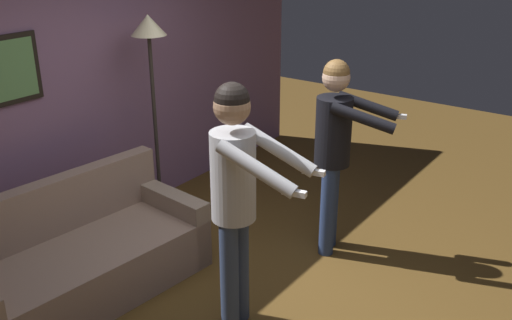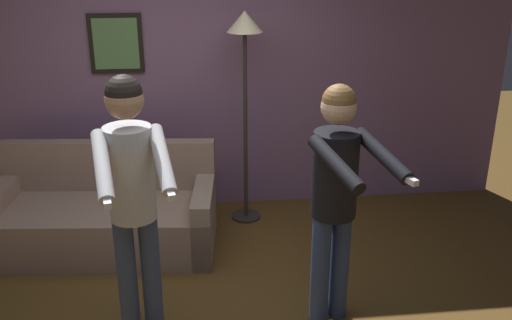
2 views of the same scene
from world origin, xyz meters
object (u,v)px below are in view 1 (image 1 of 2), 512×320
Objects in this scene: couch at (81,261)px; person_standing_right at (335,140)px; torchiere_lamp at (150,54)px; person_standing_left at (236,186)px.

couch is 1.16× the size of person_standing_right.
torchiere_lamp is 1.92m from person_standing_left.
person_standing_left is (-0.87, -1.63, -0.52)m from torchiere_lamp.
person_standing_left is at bearing -71.77° from couch.
couch is at bearing 143.92° from person_standing_right.
couch is at bearing 108.23° from person_standing_left.
person_standing_right is at bearing -75.31° from torchiere_lamp.
couch is 1.10× the size of person_standing_left.
couch is 1.90m from torchiere_lamp.
torchiere_lamp is 1.81m from person_standing_right.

